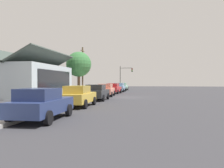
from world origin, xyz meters
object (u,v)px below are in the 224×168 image
Objects in this scene: car_skyblue at (119,87)px; car_charcoal at (97,92)px; car_coral at (106,90)px; car_cherry at (113,88)px; fire_hydrant_red at (60,100)px; utility_pole_wooden at (83,69)px; traffic_light_main at (125,74)px; car_mustard at (79,96)px; car_seafoam at (122,87)px; car_navy at (42,104)px; shade_tree at (79,64)px.

car_charcoal is at bearing -179.79° from car_skyblue.
car_cherry is at bearing -1.96° from car_coral.
car_skyblue is (6.07, -0.22, -0.00)m from car_cherry.
car_cherry is at bearing -3.98° from fire_hydrant_red.
utility_pole_wooden is (8.14, 5.31, 3.11)m from car_coral.
car_coral and car_cherry have the same top height.
car_charcoal is 0.85× the size of traffic_light_main.
car_charcoal is 6.39m from fire_hydrant_red.
traffic_light_main reaches higher than car_skyblue.
fire_hydrant_red is at bearing 172.38° from car_coral.
car_mustard reaches higher than fire_hydrant_red.
car_coral is 1.05× the size of car_seafoam.
car_navy is at bearing -167.30° from fire_hydrant_red.
utility_pole_wooden is at bearing 128.99° from car_skyblue.
car_cherry is at bearing -178.56° from car_seafoam.
car_seafoam is at bearing -2.16° from car_coral.
car_navy is 27.64m from utility_pole_wooden.
car_mustard and car_skyblue have the same top height.
traffic_light_main is 35.06m from fire_hydrant_red.
car_mustard and car_coral have the same top height.
car_navy is 0.69× the size of shade_tree.
car_mustard is at bearing 179.48° from car_charcoal.
car_navy is 0.98× the size of car_skyblue.
car_cherry is 12.35m from car_seafoam.
traffic_light_main reaches higher than car_mustard.
fire_hydrant_red is at bearing 178.36° from car_cherry.
car_mustard is 0.97× the size of car_skyblue.
car_navy is at bearing -177.52° from car_cherry.
car_mustard and car_charcoal have the same top height.
car_skyblue is at bearing -47.70° from shade_tree.
car_mustard is at bearing -165.31° from utility_pole_wooden.
car_skyblue is 6.28m from car_seafoam.
car_mustard is 0.68× the size of shade_tree.
utility_pole_wooden reaches higher than car_navy.
car_mustard is 25.07m from car_skyblue.
car_coral is 12.70m from fire_hydrant_red.
car_cherry and car_skyblue have the same top height.
car_cherry is at bearing 0.91° from car_charcoal.
car_charcoal is at bearing -13.49° from fire_hydrant_red.
shade_tree is (19.68, 5.78, 3.79)m from car_mustard.
car_seafoam is 13.58m from shade_tree.
traffic_light_main is at bearing -2.63° from car_coral.
fire_hydrant_red is (-0.13, 1.41, -0.32)m from car_mustard.
car_mustard is at bearing -178.08° from car_seafoam.
fire_hydrant_red is (6.17, 1.39, -0.32)m from car_navy.
car_cherry is 0.63× the size of utility_pole_wooden.
traffic_light_main is at bearing -0.23° from car_skyblue.
car_navy and car_cherry have the same top height.
traffic_light_main reaches higher than car_charcoal.
car_mustard and car_seafoam have the same top height.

